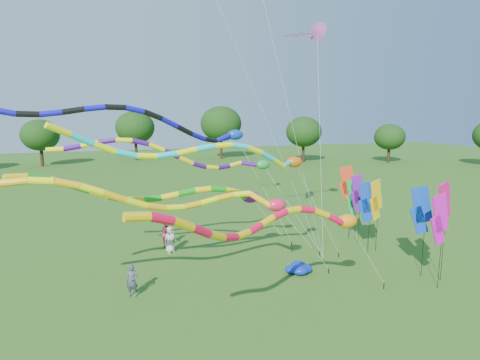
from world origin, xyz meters
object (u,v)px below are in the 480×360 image
object	(u,v)px
tube_kite_orange	(188,199)
blue_nylon_heap	(294,268)
person_c	(167,233)
tube_kite_red	(287,222)
person_a	(170,239)
person_b	(132,281)

from	to	relation	value
tube_kite_orange	blue_nylon_heap	world-z (taller)	tube_kite_orange
person_c	tube_kite_orange	bearing A→B (deg)	174.73
tube_kite_red	tube_kite_orange	distance (m)	4.82
person_a	person_c	bearing A→B (deg)	75.74
blue_nylon_heap	person_b	world-z (taller)	person_b
person_b	person_c	bearing A→B (deg)	89.87
tube_kite_orange	person_c	bearing A→B (deg)	82.56
tube_kite_red	blue_nylon_heap	world-z (taller)	tube_kite_red
tube_kite_red	blue_nylon_heap	distance (m)	7.67
blue_nylon_heap	person_c	bearing A→B (deg)	132.22
person_a	person_c	xyz separation A→B (m)	(-0.04, 1.11, 0.06)
tube_kite_red	person_b	world-z (taller)	tube_kite_red
tube_kite_orange	blue_nylon_heap	xyz separation A→B (m)	(5.95, 1.60, -4.46)
tube_kite_orange	person_b	distance (m)	4.78
tube_kite_orange	person_c	distance (m)	8.78
blue_nylon_heap	person_a	distance (m)	7.71
person_a	person_c	world-z (taller)	person_c
person_a	person_b	world-z (taller)	person_a
tube_kite_red	tube_kite_orange	world-z (taller)	tube_kite_orange
blue_nylon_heap	person_c	xyz separation A→B (m)	(-5.72, 6.30, 0.63)
blue_nylon_heap	person_c	world-z (taller)	person_c
tube_kite_red	tube_kite_orange	bearing A→B (deg)	105.04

